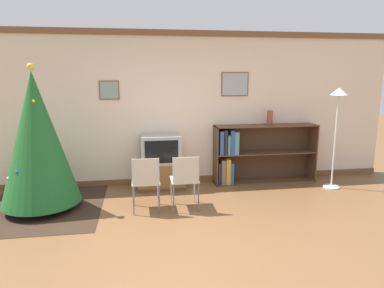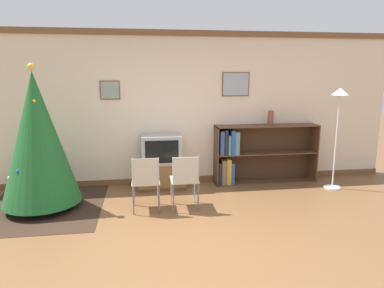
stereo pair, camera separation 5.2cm
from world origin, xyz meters
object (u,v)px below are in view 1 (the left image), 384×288
Objects in this scene: tv_console at (161,175)px; television at (161,149)px; folding_chair_left at (146,181)px; standing_lamp at (337,112)px; christmas_tree at (37,139)px; vase at (270,118)px; bookshelf at (248,154)px; folding_chair_right at (185,179)px.

tv_console is 1.22× the size of television.
tv_console is at bearing 75.03° from folding_chair_left.
standing_lamp is (2.96, -0.46, 1.11)m from tv_console.
vase is (3.78, 0.80, 0.14)m from christmas_tree.
standing_lamp is at bearing -8.88° from television.
standing_lamp is (3.24, 0.59, 0.86)m from folding_chair_left.
folding_chair_left is at bearing -153.09° from vase.
christmas_tree is 1.21× the size of standing_lamp.
bookshelf is 1.08× the size of standing_lamp.
vase is at bearing 2.09° from bookshelf.
folding_chair_right reaches higher than tv_console.
folding_chair_right is (0.28, -1.06, 0.25)m from tv_console.
tv_console is 1.12m from folding_chair_left.
vase is (1.98, 0.09, 0.96)m from tv_console.
bookshelf is at bearing 12.97° from christmas_tree.
tv_console is at bearing 104.97° from folding_chair_right.
standing_lamp is at bearing 10.40° from folding_chair_left.
vase is 1.13m from standing_lamp.
vase reaches higher than folding_chair_left.
vase is at bearing 2.72° from television.
christmas_tree reaches higher than folding_chair_left.
television is at bearing -177.28° from vase.
christmas_tree is at bearing -158.69° from television.
folding_chair_left is at bearing -105.00° from television.
standing_lamp reaches higher than television.
folding_chair_right is 0.44× the size of bookshelf.
standing_lamp is (1.36, -0.54, 0.80)m from bookshelf.
folding_chair_left reaches higher than tv_console.
folding_chair_left is 0.47× the size of standing_lamp.
standing_lamp reaches higher than folding_chair_right.
christmas_tree is at bearing -168.12° from vase.
bookshelf is 0.76m from vase.
vase is (1.70, 1.15, 0.72)m from folding_chair_right.
christmas_tree is 8.04× the size of vase.
folding_chair_left is 3.40m from standing_lamp.
television is 0.82× the size of folding_chair_left.
folding_chair_right is (0.57, 0.00, 0.00)m from folding_chair_left.
christmas_tree is 1.96m from television.
vase is (1.98, 0.09, 0.50)m from television.
vase is at bearing 34.07° from folding_chair_right.
bookshelf reaches higher than television.
television is 1.61m from bookshelf.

